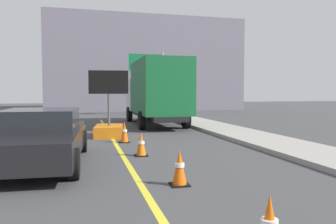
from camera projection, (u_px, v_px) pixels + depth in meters
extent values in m
cube|color=orange|center=(109.00, 131.00, 13.54)|extent=(1.32, 1.93, 0.45)
cylinder|color=#4C4C4C|center=(109.00, 110.00, 13.49)|extent=(0.10, 0.10, 1.30)
cube|color=black|center=(109.00, 82.00, 13.42)|extent=(1.60, 0.28, 0.95)
sphere|color=yellow|center=(122.00, 82.00, 13.54)|extent=(0.09, 0.09, 0.09)
sphere|color=yellow|center=(115.00, 82.00, 13.50)|extent=(0.09, 0.09, 0.09)
sphere|color=yellow|center=(107.00, 82.00, 13.47)|extent=(0.09, 0.09, 0.09)
sphere|color=yellow|center=(100.00, 82.00, 13.43)|extent=(0.09, 0.09, 0.09)
sphere|color=yellow|center=(96.00, 78.00, 13.40)|extent=(0.09, 0.09, 0.09)
sphere|color=yellow|center=(96.00, 87.00, 13.42)|extent=(0.09, 0.09, 0.09)
cube|color=black|center=(155.00, 114.00, 18.39)|extent=(1.69, 7.44, 0.25)
cube|color=silver|center=(147.00, 95.00, 20.91)|extent=(2.36, 2.10, 1.90)
cube|color=#14592D|center=(159.00, 87.00, 17.19)|extent=(2.38, 5.07, 2.75)
cylinder|color=black|center=(129.00, 114.00, 20.57)|extent=(0.29, 0.90, 0.90)
cylinder|color=black|center=(164.00, 114.00, 21.11)|extent=(0.29, 0.90, 0.90)
cylinder|color=black|center=(142.00, 120.00, 15.96)|extent=(0.29, 0.90, 0.90)
cylinder|color=black|center=(186.00, 119.00, 16.50)|extent=(0.29, 0.90, 0.90)
cube|color=black|center=(39.00, 142.00, 8.21)|extent=(2.25, 5.01, 0.60)
cube|color=black|center=(41.00, 119.00, 8.42)|extent=(1.87, 2.30, 0.50)
cylinder|color=black|center=(74.00, 164.00, 6.83)|extent=(0.25, 0.67, 0.66)
cylinder|color=black|center=(83.00, 141.00, 10.00)|extent=(0.25, 0.67, 0.66)
cylinder|color=black|center=(15.00, 143.00, 9.62)|extent=(0.25, 0.67, 0.66)
cylinder|color=gray|center=(162.00, 84.00, 26.28)|extent=(0.18, 0.18, 5.00)
cube|color=#0F6033|center=(145.00, 62.00, 25.78)|extent=(2.60, 0.17, 1.30)
cube|color=white|center=(145.00, 62.00, 25.81)|extent=(1.82, 0.09, 0.18)
cube|color=slate|center=(142.00, 67.00, 35.87)|extent=(19.40, 9.71, 9.23)
cylinder|color=white|center=(269.00, 222.00, 3.55)|extent=(0.19, 0.19, 0.08)
cube|color=black|center=(180.00, 184.00, 6.42)|extent=(0.36, 0.36, 0.03)
cone|color=#EA5B0C|center=(180.00, 167.00, 6.40)|extent=(0.28, 0.28, 0.68)
cylinder|color=white|center=(180.00, 165.00, 6.40)|extent=(0.19, 0.19, 0.08)
cube|color=black|center=(141.00, 155.00, 9.39)|extent=(0.36, 0.36, 0.03)
cone|color=orange|center=(141.00, 144.00, 9.37)|extent=(0.28, 0.28, 0.64)
cylinder|color=white|center=(141.00, 143.00, 9.37)|extent=(0.19, 0.19, 0.08)
cube|color=black|center=(124.00, 142.00, 11.89)|extent=(0.36, 0.36, 0.03)
cone|color=#EA5B0C|center=(124.00, 132.00, 11.87)|extent=(0.28, 0.28, 0.73)
cylinder|color=white|center=(124.00, 131.00, 11.87)|extent=(0.19, 0.19, 0.08)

